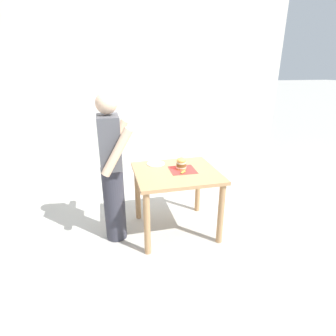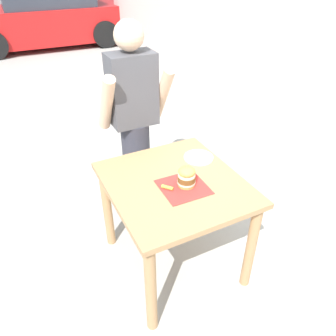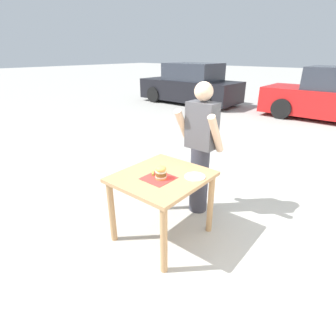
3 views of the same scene
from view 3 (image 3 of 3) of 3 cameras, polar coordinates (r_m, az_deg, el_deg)
The scene contains 8 objects.
ground_plane at distance 3.22m, azimuth -1.17°, elevation -14.25°, with size 80.00×80.00×0.00m, color #ADAAA3.
patio_table at distance 2.87m, azimuth -1.27°, elevation -4.06°, with size 0.88×0.96×0.78m.
serving_paper at distance 2.74m, azimuth -2.07°, elevation -2.22°, with size 0.30×0.30×0.00m, color red.
sandwich at distance 2.70m, azimuth -1.56°, elevation -0.95°, with size 0.12×0.12×0.18m.
pickle_spear at distance 2.81m, azimuth -3.31°, elevation -1.19°, with size 0.02×0.02×0.08m, color #8EA83D.
side_plate_with_forks at distance 2.78m, azimuth 5.86°, elevation -1.86°, with size 0.22×0.22×0.02m.
diner_across_table at distance 3.31m, azimuth 7.09°, elevation 4.18°, with size 0.55×0.35×1.69m.
parked_car_mid_block at distance 11.47m, azimuth 4.90°, elevation 17.45°, with size 4.23×1.90×1.60m.
Camera 3 is at (1.66, -1.92, 1.99)m, focal length 28.00 mm.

